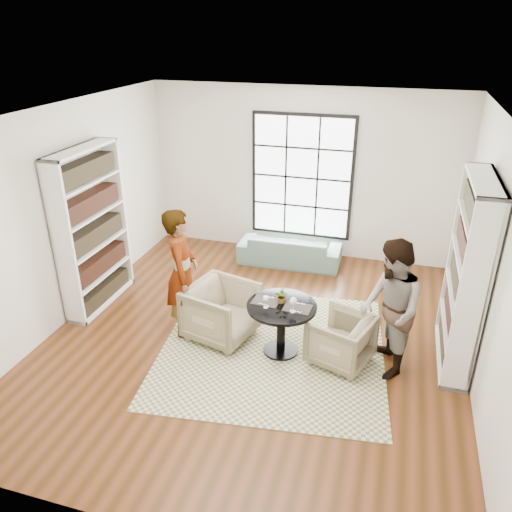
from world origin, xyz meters
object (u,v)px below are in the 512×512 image
(pedestal_table, at_px, (281,318))
(wine_glass_right, at_px, (293,302))
(wine_glass_left, at_px, (266,299))
(flower_centerpiece, at_px, (282,296))
(person_right, at_px, (390,309))
(armchair_left, at_px, (222,312))
(sofa, at_px, (290,249))
(person_left, at_px, (182,273))
(armchair_right, at_px, (341,340))

(pedestal_table, relative_size, wine_glass_right, 4.38)
(wine_glass_left, relative_size, flower_centerpiece, 0.89)
(person_right, height_order, wine_glass_right, person_right)
(armchair_left, bearing_deg, wine_glass_right, -88.74)
(pedestal_table, relative_size, sofa, 0.50)
(wine_glass_right, xyz_separation_m, flower_centerpiece, (-0.18, 0.18, -0.05))
(wine_glass_left, distance_m, flower_centerpiece, 0.24)
(pedestal_table, height_order, sofa, pedestal_table)
(wine_glass_right, bearing_deg, person_left, 171.31)
(armchair_left, xyz_separation_m, wine_glass_right, (1.03, -0.24, 0.47))
(person_left, bearing_deg, sofa, -38.66)
(sofa, height_order, wine_glass_left, wine_glass_left)
(wine_glass_left, height_order, wine_glass_right, wine_glass_right)
(armchair_left, height_order, flower_centerpiece, flower_centerpiece)
(armchair_left, xyz_separation_m, wine_glass_left, (0.68, -0.24, 0.45))
(sofa, distance_m, person_left, 2.76)
(flower_centerpiece, bearing_deg, armchair_right, -3.19)
(sofa, xyz_separation_m, person_right, (1.80, -2.63, 0.61))
(pedestal_table, distance_m, person_left, 1.47)
(person_right, bearing_deg, pedestal_table, -106.58)
(person_right, relative_size, flower_centerpiece, 9.02)
(wine_glass_right, distance_m, flower_centerpiece, 0.26)
(pedestal_table, xyz_separation_m, wine_glass_left, (-0.18, -0.11, 0.32))
(pedestal_table, bearing_deg, wine_glass_right, -34.31)
(sofa, height_order, armchair_right, armchair_right)
(sofa, bearing_deg, person_right, 123.03)
(person_left, bearing_deg, wine_glass_left, -119.49)
(flower_centerpiece, bearing_deg, armchair_left, 175.66)
(pedestal_table, relative_size, wine_glass_left, 5.21)
(person_right, bearing_deg, person_left, -109.62)
(flower_centerpiece, bearing_deg, wine_glass_right, -44.12)
(armchair_right, height_order, flower_centerpiece, flower_centerpiece)
(armchair_right, distance_m, flower_centerpiece, 0.92)
(person_right, bearing_deg, flower_centerpiece, -109.23)
(flower_centerpiece, bearing_deg, wine_glass_left, -133.53)
(wine_glass_left, xyz_separation_m, flower_centerpiece, (0.17, 0.17, -0.03))
(armchair_right, height_order, person_right, person_right)
(pedestal_table, height_order, wine_glass_right, wine_glass_right)
(pedestal_table, height_order, person_right, person_right)
(person_left, distance_m, wine_glass_right, 1.60)
(sofa, relative_size, person_right, 1.04)
(flower_centerpiece, bearing_deg, person_right, -1.87)
(person_left, bearing_deg, person_right, -110.79)
(pedestal_table, xyz_separation_m, armchair_left, (-0.86, 0.13, -0.13))
(pedestal_table, bearing_deg, armchair_left, 171.69)
(person_left, xyz_separation_m, wine_glass_right, (1.58, -0.24, -0.04))
(person_right, xyz_separation_m, wine_glass_left, (-1.49, -0.13, -0.03))
(sofa, bearing_deg, flower_centerpiece, 98.99)
(sofa, distance_m, person_right, 3.25)
(person_left, height_order, wine_glass_left, person_left)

